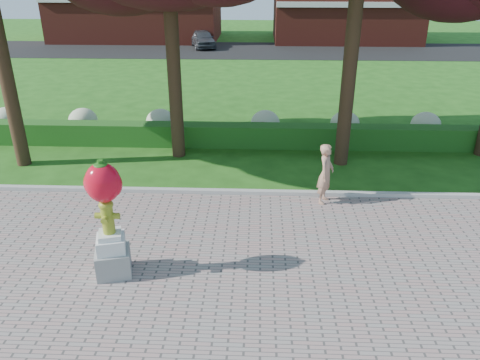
{
  "coord_description": "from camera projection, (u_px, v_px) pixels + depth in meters",
  "views": [
    {
      "loc": [
        0.74,
        -9.01,
        6.01
      ],
      "look_at": [
        0.33,
        1.0,
        1.39
      ],
      "focal_mm": 35.0,
      "sensor_mm": 36.0,
      "label": 1
    }
  ],
  "objects": [
    {
      "name": "lawn_hedge",
      "position": [
        238.0,
        135.0,
        16.9
      ],
      "size": [
        24.0,
        0.7,
        0.8
      ],
      "primitive_type": "cube",
      "color": "#234F16",
      "rests_on": "ground"
    },
    {
      "name": "street",
      "position": [
        250.0,
        50.0,
        36.12
      ],
      "size": [
        50.0,
        8.0,
        0.02
      ],
      "primitive_type": "cube",
      "color": "black",
      "rests_on": "ground"
    },
    {
      "name": "hydrangea_row",
      "position": [
        254.0,
        123.0,
        17.72
      ],
      "size": [
        20.1,
        1.1,
        0.99
      ],
      "color": "#B6C193",
      "rests_on": "ground"
    },
    {
      "name": "parked_car",
      "position": [
        203.0,
        39.0,
        36.99
      ],
      "size": [
        2.58,
        4.24,
        1.35
      ],
      "primitive_type": "imported",
      "rotation": [
        0.0,
        0.0,
        0.27
      ],
      "color": "#414449",
      "rests_on": "street"
    },
    {
      "name": "ground",
      "position": [
        224.0,
        253.0,
        10.72
      ],
      "size": [
        100.0,
        100.0,
        0.0
      ],
      "primitive_type": "plane",
      "color": "#1F5214",
      "rests_on": "ground"
    },
    {
      "name": "woman",
      "position": [
        326.0,
        174.0,
        12.61
      ],
      "size": [
        0.6,
        0.72,
        1.69
      ],
      "primitive_type": "imported",
      "rotation": [
        0.0,
        0.0,
        1.19
      ],
      "color": "tan",
      "rests_on": "walkway"
    },
    {
      "name": "hydrant_sculpture",
      "position": [
        107.0,
        216.0,
        9.4
      ],
      "size": [
        0.86,
        0.86,
        2.59
      ],
      "rotation": [
        0.0,
        0.0,
        0.26
      ],
      "color": "gray",
      "rests_on": "walkway"
    },
    {
      "name": "building_right",
      "position": [
        345.0,
        1.0,
        39.93
      ],
      "size": [
        12.0,
        8.0,
        6.4
      ],
      "primitive_type": "cube",
      "color": "maroon",
      "rests_on": "ground"
    },
    {
      "name": "curb",
      "position": [
        231.0,
        192.0,
        13.41
      ],
      "size": [
        40.0,
        0.18,
        0.15
      ],
      "primitive_type": "cube",
      "color": "#ADADA5",
      "rests_on": "ground"
    }
  ]
}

